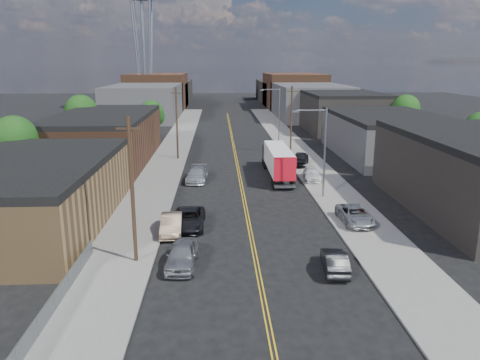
{
  "coord_description": "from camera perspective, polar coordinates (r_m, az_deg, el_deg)",
  "views": [
    {
      "loc": [
        -2.5,
        -19.92,
        13.31
      ],
      "look_at": [
        -0.49,
        22.79,
        2.5
      ],
      "focal_mm": 35.0,
      "sensor_mm": 36.0,
      "label": 1
    }
  ],
  "objects": [
    {
      "name": "utility_pole_left_near",
      "position": [
        31.53,
        -13.01,
        -1.2
      ],
      "size": [
        1.6,
        0.26,
        10.0
      ],
      "color": "black",
      "rests_on": "ground"
    },
    {
      "name": "sidewalk_right",
      "position": [
        67.33,
        7.64,
        2.73
      ],
      "size": [
        5.0,
        140.0,
        0.15
      ],
      "primitive_type": "cube",
      "color": "slate",
      "rests_on": "ground"
    },
    {
      "name": "streetlight_near",
      "position": [
        46.72,
        9.86,
        4.14
      ],
      "size": [
        3.39,
        0.25,
        9.0
      ],
      "color": "gray",
      "rests_on": "ground"
    },
    {
      "name": "skyline_right_c",
      "position": [
        161.79,
        5.4,
        10.65
      ],
      "size": [
        16.0,
        40.0,
        7.0
      ],
      "primitive_type": "cube",
      "color": "black",
      "rests_on": "ground"
    },
    {
      "name": "skyline_right_a",
      "position": [
        117.47,
        8.47,
        9.49
      ],
      "size": [
        16.0,
        30.0,
        8.0
      ],
      "primitive_type": "cube",
      "color": "#37373A",
      "rests_on": "ground"
    },
    {
      "name": "utility_pole_right",
      "position": [
        69.24,
        6.27,
        7.33
      ],
      "size": [
        1.6,
        0.26,
        10.0
      ],
      "color": "black",
      "rests_on": "ground"
    },
    {
      "name": "semi_truck",
      "position": [
        56.05,
        4.54,
        2.58
      ],
      "size": [
        2.38,
        13.93,
        3.64
      ],
      "rotation": [
        0.0,
        0.0,
        -0.0
      ],
      "color": "silver",
      "rests_on": "ground"
    },
    {
      "name": "industrial_right_b",
      "position": [
        71.07,
        17.58,
        5.23
      ],
      "size": [
        14.0,
        24.0,
        6.1
      ],
      "color": "#37373A",
      "rests_on": "ground"
    },
    {
      "name": "tree_right_far",
      "position": [
        86.68,
        19.58,
        8.0
      ],
      "size": [
        4.85,
        4.76,
        7.91
      ],
      "color": "black",
      "rests_on": "ground"
    },
    {
      "name": "centerline",
      "position": [
        66.31,
        -0.48,
        2.62
      ],
      "size": [
        0.32,
        120.0,
        0.01
      ],
      "primitive_type": "cube",
      "color": "gold",
      "rests_on": "ground"
    },
    {
      "name": "streetlight_far",
      "position": [
        80.95,
        4.53,
        8.49
      ],
      "size": [
        3.39,
        0.25,
        9.0
      ],
      "color": "gray",
      "rests_on": "ground"
    },
    {
      "name": "car_right_lot_c",
      "position": [
        61.89,
        7.33,
        2.57
      ],
      "size": [
        3.29,
        5.19,
        1.65
      ],
      "primitive_type": "imported",
      "rotation": [
        0.0,
        0.0,
        -0.3
      ],
      "color": "black",
      "rests_on": "sidewalk_right"
    },
    {
      "name": "utility_pole_left_far",
      "position": [
        65.68,
        -7.71,
        6.92
      ],
      "size": [
        1.6,
        0.26,
        10.0
      ],
      "color": "black",
      "rests_on": "ground"
    },
    {
      "name": "car_right_oncoming",
      "position": [
        31.54,
        11.47,
        -9.69
      ],
      "size": [
        1.89,
        4.33,
        1.38
      ],
      "primitive_type": "imported",
      "rotation": [
        0.0,
        0.0,
        3.04
      ],
      "color": "black",
      "rests_on": "ground"
    },
    {
      "name": "skyline_left_a",
      "position": [
        116.61,
        -11.47,
        9.33
      ],
      "size": [
        16.0,
        30.0,
        8.0
      ],
      "primitive_type": "cube",
      "color": "#37373A",
      "rests_on": "ground"
    },
    {
      "name": "skyline_left_b",
      "position": [
        141.25,
        -9.98,
        10.61
      ],
      "size": [
        16.0,
        26.0,
        10.0
      ],
      "primitive_type": "cube",
      "color": "#4B2E1E",
      "rests_on": "ground"
    },
    {
      "name": "tree_left_mid",
      "position": [
        78.32,
        -18.74,
        7.71
      ],
      "size": [
        5.1,
        5.04,
        8.37
      ],
      "color": "black",
      "rests_on": "ground"
    },
    {
      "name": "ground",
      "position": [
        81.06,
        -0.89,
        4.74
      ],
      "size": [
        260.0,
        260.0,
        0.0
      ],
      "primitive_type": "plane",
      "color": "black",
      "rests_on": "ground"
    },
    {
      "name": "skyline_left_c",
      "position": [
        161.17,
        -9.08,
        10.53
      ],
      "size": [
        16.0,
        40.0,
        7.0
      ],
      "primitive_type": "cube",
      "color": "black",
      "rests_on": "ground"
    },
    {
      "name": "chainlink_fence",
      "position": [
        28.1,
        -21.69,
        -13.66
      ],
      "size": [
        0.05,
        16.0,
        1.22
      ],
      "color": "slate",
      "rests_on": "ground"
    },
    {
      "name": "industrial_right_c",
      "position": [
        95.6,
        12.3,
        8.16
      ],
      "size": [
        14.0,
        22.0,
        7.6
      ],
      "color": "black",
      "rests_on": "ground"
    },
    {
      "name": "car_left_b",
      "position": [
        37.75,
        -8.37,
        -5.37
      ],
      "size": [
        1.85,
        4.75,
        1.54
      ],
      "primitive_type": "imported",
      "rotation": [
        0.0,
        0.0,
        0.05
      ],
      "color": "#8B705B",
      "rests_on": "ground"
    },
    {
      "name": "tree_left_near",
      "position": [
        54.93,
        -25.71,
        4.27
      ],
      "size": [
        4.85,
        4.76,
        7.91
      ],
      "color": "black",
      "rests_on": "ground"
    },
    {
      "name": "tree_left_far",
      "position": [
        83.17,
        -10.69,
        7.91
      ],
      "size": [
        4.35,
        4.2,
        6.97
      ],
      "color": "black",
      "rests_on": "ground"
    },
    {
      "name": "sidewalk_left",
      "position": [
        66.62,
        -8.68,
        2.57
      ],
      "size": [
        5.0,
        140.0,
        0.15
      ],
      "primitive_type": "cube",
      "color": "slate",
      "rests_on": "ground"
    },
    {
      "name": "car_right_lot_b",
      "position": [
        54.36,
        8.73,
        0.72
      ],
      "size": [
        2.26,
        4.66,
        1.31
      ],
      "primitive_type": "imported",
      "rotation": [
        0.0,
        0.0,
        -0.1
      ],
      "color": "silver",
      "rests_on": "sidewalk_right"
    },
    {
      "name": "car_left_a",
      "position": [
        31.79,
        -7.07,
        -9.05
      ],
      "size": [
        2.24,
        4.95,
        1.65
      ],
      "primitive_type": "imported",
      "rotation": [
        0.0,
        0.0,
        -0.06
      ],
      "color": "gray",
      "rests_on": "ground"
    },
    {
      "name": "warehouse_brown",
      "position": [
        66.53,
        -16.2,
        4.97
      ],
      "size": [
        12.0,
        26.0,
        6.6
      ],
      "color": "#4B2E1E",
      "rests_on": "ground"
    },
    {
      "name": "car_left_c",
      "position": [
        38.88,
        -6.25,
        -4.73
      ],
      "size": [
        2.61,
        5.52,
        1.52
      ],
      "primitive_type": "imported",
      "rotation": [
        0.0,
        0.0,
        -0.01
      ],
      "color": "black",
      "rests_on": "ground"
    },
    {
      "name": "warehouse_tan",
      "position": [
        42.29,
        -24.1,
        -1.47
      ],
      "size": [
        12.0,
        22.0,
        5.6
      ],
      "color": "brown",
      "rests_on": "ground"
    },
    {
      "name": "car_right_lot_a",
      "position": [
        40.52,
        13.85,
        -4.15
      ],
      "size": [
        2.45,
        5.08,
        1.39
      ],
      "primitive_type": "imported",
      "rotation": [
        0.0,
        0.0,
        0.03
      ],
      "color": "#A7AAAC",
      "rests_on": "sidewalk_right"
    },
    {
      "name": "skyline_right_b",
      "position": [
        141.96,
        6.54,
        10.74
      ],
      "size": [
        16.0,
        26.0,
        10.0
      ],
      "primitive_type": "cube",
      "color": "#4B2E1E",
      "rests_on": "ground"
    },
    {
      "name": "car_left_d",
      "position": [
        53.79,
        -5.28,
        0.66
      ],
      "size": [
        2.54,
        5.53,
        1.57
      ],
      "primitive_type": "imported",
      "rotation": [
        0.0,
        0.0,
        -0.07
      ],
      "color": "#ADB0B2",
      "rests_on": "ground"
    }
  ]
}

